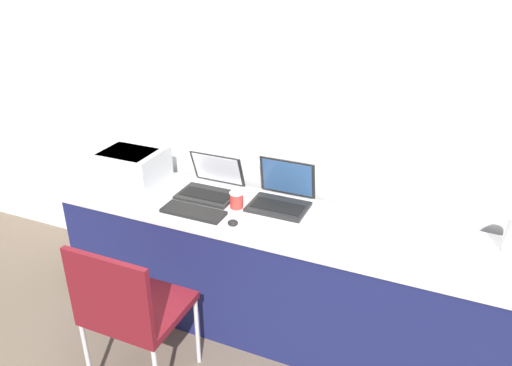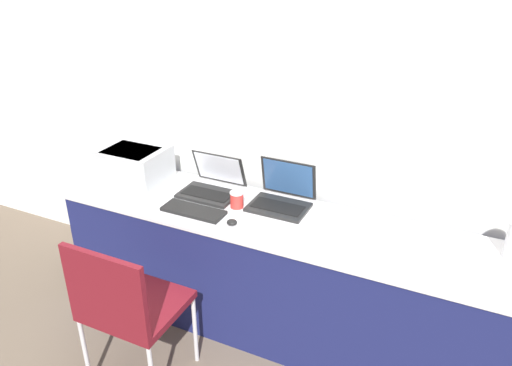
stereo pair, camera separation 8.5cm
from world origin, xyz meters
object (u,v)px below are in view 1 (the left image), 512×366
(mouse, at_px, (233,223))
(chair, at_px, (129,306))
(external_keyboard, at_px, (193,212))
(printer, at_px, (132,165))
(coffee_cup, at_px, (237,200))
(laptop_right, at_px, (282,196))
(laptop_left, at_px, (211,185))

(mouse, bearing_deg, chair, -117.14)
(external_keyboard, bearing_deg, printer, 160.21)
(external_keyboard, distance_m, coffee_cup, 0.26)
(chair, bearing_deg, printer, 122.88)
(printer, height_order, laptop_right, laptop_right)
(printer, relative_size, external_keyboard, 1.05)
(coffee_cup, distance_m, mouse, 0.20)
(printer, relative_size, mouse, 6.56)
(printer, bearing_deg, laptop_right, 6.09)
(printer, bearing_deg, mouse, -15.40)
(laptop_left, bearing_deg, coffee_cup, -24.98)
(laptop_left, bearing_deg, chair, -90.21)
(coffee_cup, distance_m, chair, 0.84)
(printer, distance_m, chair, 1.02)
(coffee_cup, bearing_deg, chair, -106.71)
(mouse, xyz_separation_m, chair, (-0.30, -0.58, -0.23))
(laptop_right, distance_m, mouse, 0.37)
(laptop_left, height_order, external_keyboard, laptop_left)
(printer, distance_m, coffee_cup, 0.75)
(external_keyboard, xyz_separation_m, coffee_cup, (0.20, 0.16, 0.04))
(mouse, bearing_deg, laptop_left, 134.92)
(printer, bearing_deg, laptop_left, 7.58)
(laptop_right, relative_size, coffee_cup, 3.47)
(laptop_left, xyz_separation_m, coffee_cup, (0.23, -0.11, -0.00))
(coffee_cup, bearing_deg, laptop_right, 31.80)
(laptop_left, bearing_deg, printer, -172.42)
(laptop_right, bearing_deg, external_keyboard, -144.40)
(printer, distance_m, mouse, 0.85)
(printer, bearing_deg, external_keyboard, -19.79)
(laptop_right, relative_size, external_keyboard, 0.92)
(laptop_left, height_order, chair, laptop_left)
(external_keyboard, bearing_deg, chair, -93.16)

